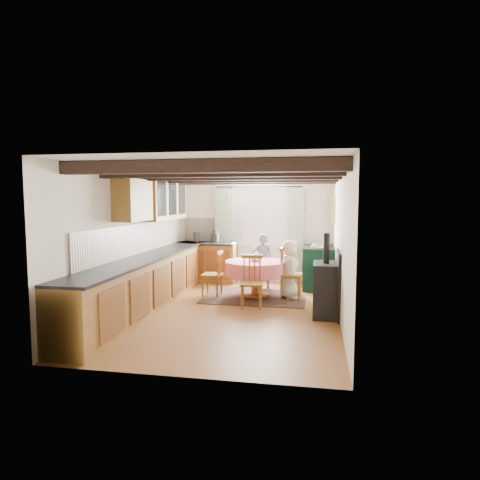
% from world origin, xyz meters
% --- Properties ---
extents(floor, '(3.60, 5.50, 0.00)m').
position_xyz_m(floor, '(0.00, 0.00, 0.00)').
color(floor, brown).
rests_on(floor, ground).
extents(ceiling, '(3.60, 5.50, 0.00)m').
position_xyz_m(ceiling, '(0.00, 0.00, 2.40)').
color(ceiling, white).
rests_on(ceiling, ground).
extents(wall_back, '(3.60, 0.00, 2.40)m').
position_xyz_m(wall_back, '(0.00, 2.75, 1.20)').
color(wall_back, silver).
rests_on(wall_back, ground).
extents(wall_front, '(3.60, 0.00, 2.40)m').
position_xyz_m(wall_front, '(0.00, -2.75, 1.20)').
color(wall_front, silver).
rests_on(wall_front, ground).
extents(wall_left, '(0.00, 5.50, 2.40)m').
position_xyz_m(wall_left, '(-1.80, 0.00, 1.20)').
color(wall_left, silver).
rests_on(wall_left, ground).
extents(wall_right, '(0.00, 5.50, 2.40)m').
position_xyz_m(wall_right, '(1.80, 0.00, 1.20)').
color(wall_right, silver).
rests_on(wall_right, ground).
extents(beam_a, '(3.60, 0.16, 0.16)m').
position_xyz_m(beam_a, '(0.00, -2.00, 2.31)').
color(beam_a, '#38231B').
rests_on(beam_a, ceiling).
extents(beam_b, '(3.60, 0.16, 0.16)m').
position_xyz_m(beam_b, '(0.00, -1.00, 2.31)').
color(beam_b, '#38231B').
rests_on(beam_b, ceiling).
extents(beam_c, '(3.60, 0.16, 0.16)m').
position_xyz_m(beam_c, '(0.00, 0.00, 2.31)').
color(beam_c, '#38231B').
rests_on(beam_c, ceiling).
extents(beam_d, '(3.60, 0.16, 0.16)m').
position_xyz_m(beam_d, '(0.00, 1.00, 2.31)').
color(beam_d, '#38231B').
rests_on(beam_d, ceiling).
extents(beam_e, '(3.60, 0.16, 0.16)m').
position_xyz_m(beam_e, '(0.00, 2.00, 2.31)').
color(beam_e, '#38231B').
rests_on(beam_e, ceiling).
extents(splash_left, '(0.02, 4.50, 0.55)m').
position_xyz_m(splash_left, '(-1.78, 0.30, 1.20)').
color(splash_left, beige).
rests_on(splash_left, wall_left).
extents(splash_back, '(1.40, 0.02, 0.55)m').
position_xyz_m(splash_back, '(-1.00, 2.73, 1.20)').
color(splash_back, beige).
rests_on(splash_back, wall_back).
extents(base_cabinet_left, '(0.60, 5.30, 0.88)m').
position_xyz_m(base_cabinet_left, '(-1.50, 0.00, 0.44)').
color(base_cabinet_left, brown).
rests_on(base_cabinet_left, floor).
extents(base_cabinet_back, '(1.30, 0.60, 0.88)m').
position_xyz_m(base_cabinet_back, '(-1.05, 2.45, 0.44)').
color(base_cabinet_back, brown).
rests_on(base_cabinet_back, floor).
extents(worktop_left, '(0.64, 5.30, 0.04)m').
position_xyz_m(worktop_left, '(-1.48, 0.00, 0.90)').
color(worktop_left, black).
rests_on(worktop_left, base_cabinet_left).
extents(worktop_back, '(1.30, 0.64, 0.04)m').
position_xyz_m(worktop_back, '(-1.05, 2.43, 0.90)').
color(worktop_back, black).
rests_on(worktop_back, base_cabinet_back).
extents(wall_cabinet_glass, '(0.34, 1.80, 0.90)m').
position_xyz_m(wall_cabinet_glass, '(-1.63, 1.20, 1.95)').
color(wall_cabinet_glass, brown).
rests_on(wall_cabinet_glass, wall_left).
extents(wall_cabinet_solid, '(0.34, 0.90, 0.70)m').
position_xyz_m(wall_cabinet_solid, '(-1.63, -0.30, 1.90)').
color(wall_cabinet_solid, brown).
rests_on(wall_cabinet_solid, wall_left).
extents(window_frame, '(1.34, 0.03, 1.54)m').
position_xyz_m(window_frame, '(0.10, 2.73, 1.60)').
color(window_frame, white).
rests_on(window_frame, wall_back).
extents(window_pane, '(1.20, 0.01, 1.40)m').
position_xyz_m(window_pane, '(0.10, 2.74, 1.60)').
color(window_pane, white).
rests_on(window_pane, wall_back).
extents(curtain_left, '(0.35, 0.10, 2.10)m').
position_xyz_m(curtain_left, '(-0.75, 2.65, 1.10)').
color(curtain_left, '#A5C893').
rests_on(curtain_left, wall_back).
extents(curtain_right, '(0.35, 0.10, 2.10)m').
position_xyz_m(curtain_right, '(0.95, 2.65, 1.10)').
color(curtain_right, '#A5C893').
rests_on(curtain_right, wall_back).
extents(curtain_rod, '(2.00, 0.03, 0.03)m').
position_xyz_m(curtain_rod, '(0.10, 2.65, 2.20)').
color(curtain_rod, black).
rests_on(curtain_rod, wall_back).
extents(wall_picture, '(0.04, 0.50, 0.60)m').
position_xyz_m(wall_picture, '(1.77, 2.30, 1.70)').
color(wall_picture, gold).
rests_on(wall_picture, wall_right).
extents(wall_plate, '(0.30, 0.02, 0.30)m').
position_xyz_m(wall_plate, '(1.05, 2.72, 1.70)').
color(wall_plate, silver).
rests_on(wall_plate, wall_back).
extents(rug, '(1.98, 1.54, 0.01)m').
position_xyz_m(rug, '(0.25, 1.11, 0.01)').
color(rug, black).
rests_on(rug, floor).
extents(dining_table, '(1.18, 1.18, 0.71)m').
position_xyz_m(dining_table, '(0.25, 1.11, 0.35)').
color(dining_table, '#FD5C57').
rests_on(dining_table, floor).
extents(chair_near, '(0.44, 0.46, 0.93)m').
position_xyz_m(chair_near, '(0.30, 0.28, 0.46)').
color(chair_near, '#9D5E1C').
rests_on(chair_near, floor).
extents(chair_left, '(0.43, 0.41, 0.90)m').
position_xyz_m(chair_left, '(-0.61, 1.06, 0.45)').
color(chair_left, '#9D5E1C').
rests_on(chair_left, floor).
extents(chair_right, '(0.47, 0.45, 1.00)m').
position_xyz_m(chair_right, '(0.95, 1.06, 0.50)').
color(chair_right, '#9D5E1C').
rests_on(chair_right, floor).
extents(aga_range, '(0.65, 1.01, 0.93)m').
position_xyz_m(aga_range, '(1.47, 2.13, 0.46)').
color(aga_range, black).
rests_on(aga_range, floor).
extents(cast_iron_stove, '(0.41, 0.68, 1.37)m').
position_xyz_m(cast_iron_stove, '(1.58, -0.04, 0.68)').
color(cast_iron_stove, black).
rests_on(cast_iron_stove, floor).
extents(child_far, '(0.46, 0.32, 1.19)m').
position_xyz_m(child_far, '(0.29, 1.92, 0.59)').
color(child_far, slate).
rests_on(child_far, floor).
extents(child_right, '(0.51, 0.64, 1.13)m').
position_xyz_m(child_right, '(0.92, 1.12, 0.56)').
color(child_right, silver).
rests_on(child_right, floor).
extents(bowl_a, '(0.29, 0.29, 0.06)m').
position_xyz_m(bowl_a, '(0.25, 1.12, 0.74)').
color(bowl_a, silver).
rests_on(bowl_a, dining_table).
extents(bowl_b, '(0.26, 0.26, 0.06)m').
position_xyz_m(bowl_b, '(0.26, 1.19, 0.74)').
color(bowl_b, silver).
rests_on(bowl_b, dining_table).
extents(cup, '(0.14, 0.14, 0.10)m').
position_xyz_m(cup, '(0.22, 1.50, 0.76)').
color(cup, silver).
rests_on(cup, dining_table).
extents(canister_tall, '(0.14, 0.14, 0.24)m').
position_xyz_m(canister_tall, '(-1.33, 2.43, 1.04)').
color(canister_tall, '#262628').
rests_on(canister_tall, worktop_back).
extents(canister_wide, '(0.19, 0.19, 0.21)m').
position_xyz_m(canister_wide, '(-0.88, 2.46, 1.03)').
color(canister_wide, '#262628').
rests_on(canister_wide, worktop_back).
extents(canister_slim, '(0.10, 0.10, 0.29)m').
position_xyz_m(canister_slim, '(-0.89, 2.48, 1.06)').
color(canister_slim, '#262628').
rests_on(canister_slim, worktop_back).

